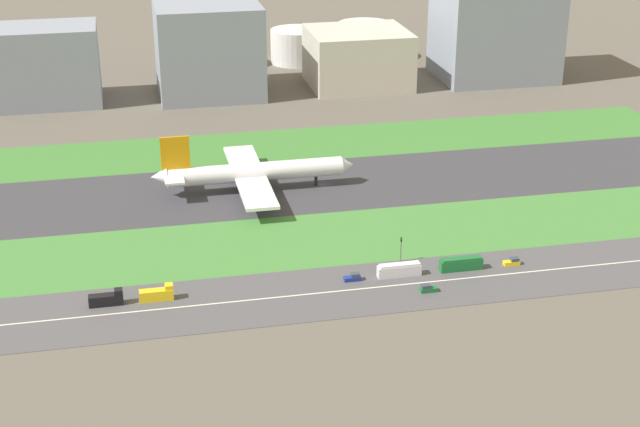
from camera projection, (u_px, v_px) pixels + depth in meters
name	position (u px, v px, depth m)	size (l,w,h in m)	color
ground_plane	(323.00, 185.00, 311.94)	(800.00, 800.00, 0.00)	#5B564C
runway	(323.00, 185.00, 311.92)	(280.00, 46.00, 0.10)	#38383D
grass_median_north	(299.00, 144.00, 348.76)	(280.00, 36.00, 0.10)	#3D7A33
grass_median_south	(353.00, 236.00, 275.08)	(280.00, 36.00, 0.10)	#427F38
highway	(383.00, 287.00, 246.33)	(280.00, 28.00, 0.10)	#4C4C4F
highway_centerline	(383.00, 287.00, 246.31)	(266.00, 0.50, 0.01)	silver
airliner	(250.00, 172.00, 304.95)	(65.00, 56.00, 19.70)	white
car_3	(512.00, 262.00, 257.69)	(4.40, 1.80, 2.00)	yellow
bus_1	(461.00, 264.00, 254.53)	(11.60, 2.50, 3.50)	#19662D
car_2	(353.00, 278.00, 249.18)	(4.40, 1.80, 2.00)	navy
car_0	(428.00, 289.00, 243.49)	(4.40, 1.80, 2.00)	#19662D
bus_0	(399.00, 270.00, 251.23)	(11.60, 2.50, 3.50)	silver
truck_1	(158.00, 294.00, 239.19)	(8.40, 2.50, 4.00)	yellow
truck_0	(107.00, 299.00, 236.81)	(8.40, 2.50, 4.00)	black
traffic_light	(401.00, 248.00, 257.98)	(0.36, 0.50, 7.20)	#4C4C51
terminal_building	(47.00, 65.00, 390.70)	(41.43, 28.94, 31.96)	gray
hangar_building	(209.00, 49.00, 402.13)	(43.06, 39.52, 38.48)	gray
office_tower	(358.00, 58.00, 417.42)	(42.26, 37.86, 24.26)	beige
cargo_warehouse	(496.00, 20.00, 424.04)	(50.06, 39.23, 52.07)	gray
fuel_tank_west	(225.00, 52.00, 449.81)	(20.98, 20.98, 13.46)	silver
fuel_tank_centre	(297.00, 46.00, 455.95)	(24.90, 24.90, 15.79)	silver
fuel_tank_east	(365.00, 41.00, 462.05)	(25.95, 25.95, 17.42)	silver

